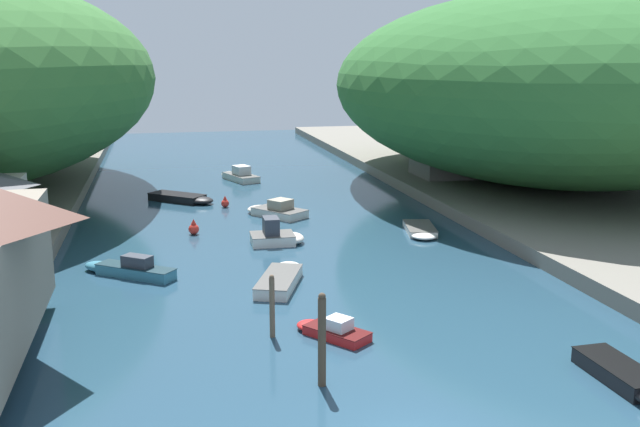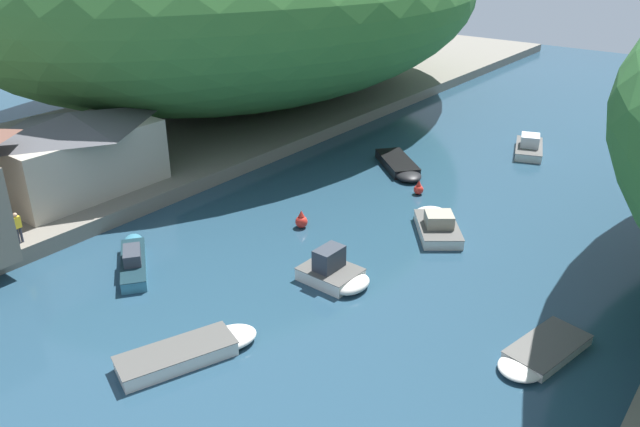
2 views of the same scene
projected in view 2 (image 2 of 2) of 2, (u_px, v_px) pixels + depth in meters
water_surface at (388, 246)px, 33.61m from camera, size 130.00×130.00×0.00m
left_bank at (112, 147)px, 47.05m from camera, size 22.00×120.00×0.92m
boathouse_shed at (75, 150)px, 37.45m from camera, size 6.22×10.06×4.86m
boat_moored_right at (529, 145)px, 47.39m from camera, size 3.64×5.89×1.47m
boat_navy_launch at (194, 350)px, 25.01m from camera, size 3.65×5.99×0.62m
boat_near_quay at (133, 258)px, 31.70m from camera, size 5.32×4.38×1.23m
boat_yellow_tender at (335, 273)px, 30.06m from camera, size 3.48×2.26×1.74m
boat_mid_channel at (540, 354)px, 24.94m from camera, size 2.75×4.99×0.44m
boat_white_cruiser at (400, 167)px, 43.67m from camera, size 5.67×5.22×0.62m
boat_red_skiff at (436, 223)px, 35.23m from camera, size 4.71×5.21×1.33m
channel_buoy_near at (301, 221)px, 35.53m from camera, size 0.71×0.71×1.07m
channel_buoy_far at (419, 189)px, 39.88m from camera, size 0.63×0.63×0.95m
person_on_quay at (17, 226)px, 31.64m from camera, size 0.27×0.40×1.69m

